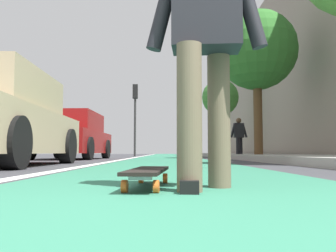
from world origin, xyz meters
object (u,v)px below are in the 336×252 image
Objects in this scene: skateboard at (148,172)px; traffic_light at (135,106)px; street_tree_mid at (257,51)px; pedestrian_distant at (239,135)px; street_tree_far at (220,98)px; skater_person at (205,31)px; parked_car_mid at (72,137)px.

skateboard is 17.95m from traffic_light.
street_tree_mid reaches higher than pedestrian_distant.
street_tree_far is at bearing -1.85° from pedestrian_distant.
street_tree_far is 6.55m from pedestrian_distant.
street_tree_far is (18.81, -3.06, 2.49)m from skater_person.
street_tree_mid is (0.96, -6.30, 3.13)m from parked_car_mid.
street_tree_far is 2.74× the size of pedestrian_distant.
street_tree_mid reaches higher than street_tree_far.
parked_car_mid is 11.59m from street_tree_far.
street_tree_mid is (10.27, -3.41, 3.75)m from skateboard.
skater_person is (-0.15, -0.35, 0.84)m from skateboard.
skateboard is 0.19× the size of street_tree_far.
traffic_light is at bearing 6.07° from skater_person.
skater_person is at bearing 163.62° from street_tree_mid.
skateboard is at bearing 169.65° from street_tree_far.
traffic_light is at bearing 101.25° from street_tree_far.
skateboard is at bearing -162.74° from parked_car_mid.
parked_car_mid is 6.94m from pedestrian_distant.
parked_car_mid is (9.47, 3.24, -0.22)m from skater_person.
traffic_light is 0.76× the size of street_tree_mid.
traffic_light is 7.21m from pedestrian_distant.
street_tree_mid is (10.42, -3.06, 2.91)m from skater_person.
traffic_light is at bearing -9.13° from parked_car_mid.
skater_person is 18.03m from traffic_light.
skateboard is at bearing 165.69° from pedestrian_distant.
street_tree_mid is at bearing -175.20° from pedestrian_distant.
skateboard is 19.26m from street_tree_far.
parked_car_mid is (9.32, 2.89, 0.63)m from skateboard.
skater_person is 0.41× the size of traffic_light.
street_tree_mid reaches higher than skateboard.
traffic_light reaches higher than parked_car_mid.
traffic_light is (8.36, -1.34, 2.08)m from parked_car_mid.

